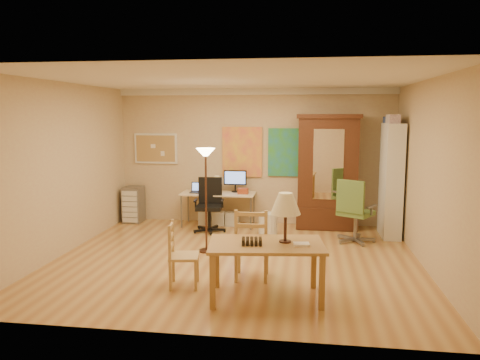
# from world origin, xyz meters

# --- Properties ---
(floor) EXTENTS (5.50, 5.50, 0.00)m
(floor) POSITION_xyz_m (0.00, 0.00, 0.00)
(floor) COLOR #AB713C
(floor) RESTS_ON ground
(crown_molding) EXTENTS (5.50, 0.08, 0.12)m
(crown_molding) POSITION_xyz_m (0.00, 2.46, 2.64)
(crown_molding) COLOR white
(crown_molding) RESTS_ON floor
(corkboard) EXTENTS (0.90, 0.04, 0.62)m
(corkboard) POSITION_xyz_m (-2.05, 2.47, 1.50)
(corkboard) COLOR tan
(corkboard) RESTS_ON floor
(art_panel_left) EXTENTS (0.80, 0.04, 1.00)m
(art_panel_left) POSITION_xyz_m (-0.25, 2.47, 1.45)
(art_panel_left) COLOR yellow
(art_panel_left) RESTS_ON floor
(art_panel_right) EXTENTS (0.75, 0.04, 0.95)m
(art_panel_right) POSITION_xyz_m (0.65, 2.47, 1.45)
(art_panel_right) COLOR teal
(art_panel_right) RESTS_ON floor
(dining_table) EXTENTS (1.45, 0.97, 1.28)m
(dining_table) POSITION_xyz_m (0.66, -1.41, 0.81)
(dining_table) COLOR olive
(dining_table) RESTS_ON floor
(ladder_chair_back) EXTENTS (0.47, 0.45, 0.97)m
(ladder_chair_back) POSITION_xyz_m (0.33, -0.81, 0.45)
(ladder_chair_back) COLOR #A78B4C
(ladder_chair_back) RESTS_ON floor
(ladder_chair_left) EXTENTS (0.43, 0.44, 0.84)m
(ladder_chair_left) POSITION_xyz_m (-0.52, -1.20, 0.39)
(ladder_chair_left) COLOR #A78B4C
(ladder_chair_left) RESTS_ON floor
(torchiere_lamp) EXTENTS (0.30, 0.30, 1.67)m
(torchiere_lamp) POSITION_xyz_m (-0.54, 0.35, 1.34)
(torchiere_lamp) COLOR #45271B
(torchiere_lamp) RESTS_ON floor
(computer_desk) EXTENTS (1.45, 0.64, 1.10)m
(computer_desk) POSITION_xyz_m (-0.65, 2.15, 0.40)
(computer_desk) COLOR beige
(computer_desk) RESTS_ON floor
(office_chair_black) EXTENTS (0.62, 0.62, 1.01)m
(office_chair_black) POSITION_xyz_m (-0.76, 1.64, 0.27)
(office_chair_black) COLOR black
(office_chair_black) RESTS_ON floor
(office_chair_green) EXTENTS (0.69, 0.69, 1.11)m
(office_chair_green) POSITION_xyz_m (1.88, 1.24, 0.30)
(office_chair_green) COLOR slate
(office_chair_green) RESTS_ON floor
(drawer_cart) EXTENTS (0.36, 0.44, 0.73)m
(drawer_cart) POSITION_xyz_m (-2.47, 2.20, 0.36)
(drawer_cart) COLOR slate
(drawer_cart) RESTS_ON floor
(armoire) EXTENTS (1.20, 0.57, 2.20)m
(armoire) POSITION_xyz_m (1.44, 2.24, 0.96)
(armoire) COLOR #39200F
(armoire) RESTS_ON floor
(bookshelf) EXTENTS (0.31, 0.82, 2.04)m
(bookshelf) POSITION_xyz_m (2.55, 1.80, 1.02)
(bookshelf) COLOR white
(bookshelf) RESTS_ON floor
(wastebin) EXTENTS (0.34, 0.34, 0.43)m
(wastebin) POSITION_xyz_m (0.37, 1.44, 0.21)
(wastebin) COLOR silver
(wastebin) RESTS_ON floor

